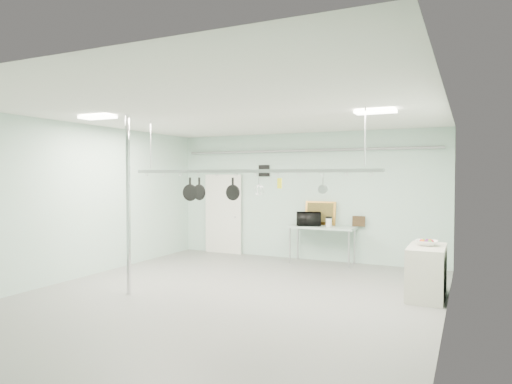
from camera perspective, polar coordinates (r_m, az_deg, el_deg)
The scene contains 25 objects.
floor at distance 8.21m, azimuth -3.48°, elevation -12.90°, with size 8.00×8.00×0.00m, color gray.
ceiling at distance 8.01m, azimuth -3.53°, elevation 9.75°, with size 7.00×8.00×0.02m, color silver.
back_wall at distance 11.60m, azimuth 6.01°, elevation -0.52°, with size 7.00×0.02×3.20m, color #ADD0C4.
right_wall at distance 6.98m, azimuth 22.52°, elevation -2.35°, with size 0.02×8.00×3.20m, color #ADD0C4.
door at distance 12.54m, azimuth -4.06°, elevation -2.85°, with size 1.10×0.10×2.20m, color silver.
wall_vent at distance 11.98m, azimuth 1.01°, elevation 2.68°, with size 0.30×0.04×0.30m, color black.
conduit_pipe at distance 11.52m, azimuth 5.89°, elevation 5.18°, with size 0.07×0.07×6.60m, color gray.
chrome_pole at distance 8.43m, azimuth -15.69°, elevation -1.55°, with size 0.08×0.08×3.20m, color silver.
prep_table at distance 11.11m, azimuth 8.27°, elevation -4.62°, with size 1.60×0.70×0.91m.
side_cabinet at distance 8.55m, azimuth 20.56°, elevation -9.33°, with size 0.60×1.20×0.90m, color beige.
pot_rack at distance 8.11m, azimuth -1.25°, elevation 2.84°, with size 4.80×0.06×1.00m.
light_panel_left at distance 8.67m, azimuth -19.20°, elevation 8.84°, with size 0.65×0.30×0.05m, color white.
light_panel_right at distance 7.76m, azimuth 14.71°, elevation 9.71°, with size 0.65×0.30×0.05m, color white.
microwave at distance 11.18m, azimuth 6.59°, elevation -3.36°, with size 0.59×0.40×0.33m, color black.
coffee_canister at distance 11.00m, azimuth 9.09°, elevation -3.78°, with size 0.14×0.14×0.20m, color silver.
painting_large at distance 11.40m, azimuth 8.04°, elevation -2.62°, with size 0.78×0.05×0.58m, color gold.
painting_small at distance 11.17m, azimuth 12.72°, elevation -3.59°, with size 0.30×0.04×0.25m, color #322311.
fruit_bowl at distance 8.52m, azimuth 20.55°, elevation -5.98°, with size 0.38×0.38×0.09m, color white.
skillet_left at distance 8.70m, azimuth -8.24°, elevation 0.41°, with size 0.31×0.06×0.43m, color black, non-canonical shape.
skillet_mid at distance 8.59m, azimuth -7.11°, elevation 0.44°, with size 0.30×0.06×0.41m, color black, non-canonical shape.
skillet_right at distance 8.23m, azimuth -2.92°, elevation 0.42°, with size 0.28×0.06×0.40m, color black, non-canonical shape.
whisk at distance 8.00m, azimuth 0.39°, elevation 0.70°, with size 0.18×0.18×0.31m, color #B1B1B5, non-canonical shape.
grater at distance 7.84m, azimuth 2.96°, elevation 1.09°, with size 0.08×0.02×0.20m, color yellow, non-canonical shape.
saucepan at distance 7.58m, azimuth 8.36°, elevation 0.80°, with size 0.14×0.09×0.26m, color silver, non-canonical shape.
fruit_cluster at distance 8.52m, azimuth 20.55°, elevation -5.71°, with size 0.24×0.24×0.09m, color #A50F1C, non-canonical shape.
Camera 1 is at (3.81, -6.96, 2.12)m, focal length 32.00 mm.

